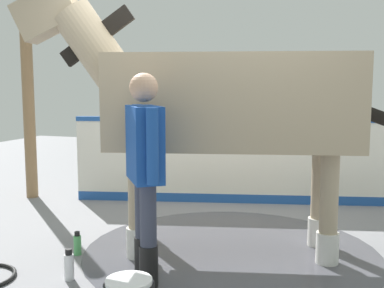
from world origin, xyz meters
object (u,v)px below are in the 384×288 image
(handler, at_px, (145,164))
(bottle_spray, at_px, (77,244))
(bottle_shampoo, at_px, (69,266))
(horse, at_px, (219,104))

(handler, relative_size, bottle_spray, 7.52)
(bottle_shampoo, bearing_deg, handler, 16.71)
(bottle_shampoo, bearing_deg, horse, 47.52)
(handler, xyz_separation_m, bottle_shampoo, (-0.60, -0.18, -0.84))
(horse, height_order, handler, horse)
(handler, relative_size, bottle_shampoo, 6.43)
(handler, height_order, bottle_spray, handler)
(horse, bearing_deg, handler, 53.87)
(bottle_shampoo, height_order, bottle_spray, bottle_shampoo)
(horse, xyz_separation_m, bottle_spray, (-1.21, -0.53, -1.30))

